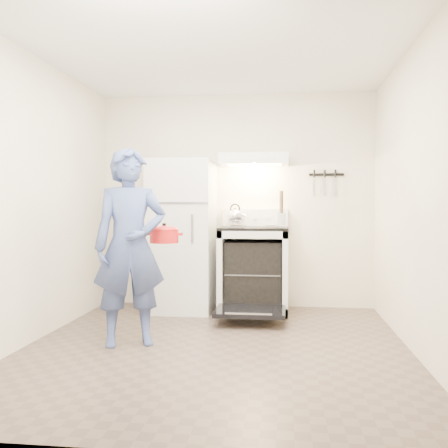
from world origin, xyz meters
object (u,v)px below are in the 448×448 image
(tea_kettle, at_px, (235,215))
(stove_body, at_px, (254,271))
(person, at_px, (130,247))
(refrigerator, at_px, (182,236))
(dutch_oven, at_px, (164,236))

(tea_kettle, bearing_deg, stove_body, -30.04)
(stove_body, bearing_deg, tea_kettle, 149.96)
(stove_body, height_order, person, person)
(tea_kettle, bearing_deg, person, -114.85)
(refrigerator, height_order, person, refrigerator)
(refrigerator, relative_size, dutch_oven, 5.19)
(refrigerator, relative_size, tea_kettle, 6.52)
(dutch_oven, bearing_deg, person, -132.70)
(stove_body, relative_size, dutch_oven, 2.81)
(person, height_order, dutch_oven, person)
(person, bearing_deg, refrigerator, 61.15)
(refrigerator, xyz_separation_m, stove_body, (0.81, 0.02, -0.39))
(stove_body, bearing_deg, refrigerator, -178.23)
(refrigerator, relative_size, stove_body, 1.85)
(refrigerator, bearing_deg, dutch_oven, -86.19)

